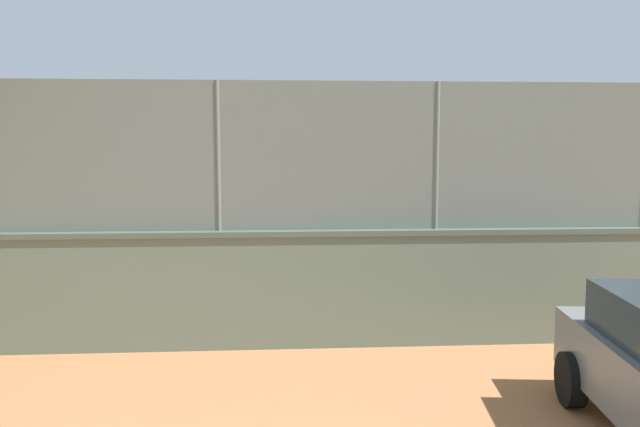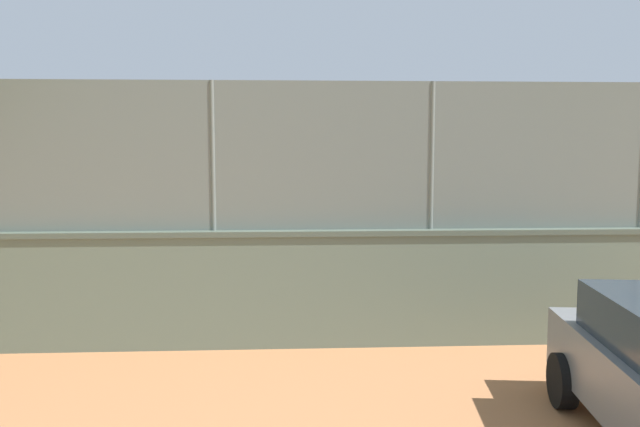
% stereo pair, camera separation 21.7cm
% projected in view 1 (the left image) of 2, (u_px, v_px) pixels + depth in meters
% --- Properties ---
extents(ground_plane, '(260.00, 260.00, 0.00)m').
position_uv_depth(ground_plane, '(207.00, 231.00, 22.33)').
color(ground_plane, '#B27247').
extents(player_baseline_waiting, '(1.24, 0.72, 1.60)m').
position_uv_depth(player_baseline_waiting, '(409.00, 220.00, 17.41)').
color(player_baseline_waiting, black).
rests_on(player_baseline_waiting, ground_plane).
extents(player_crossing_court, '(0.78, 1.17, 1.67)m').
position_uv_depth(player_crossing_court, '(367.00, 212.00, 19.02)').
color(player_crossing_court, '#B2B2B2').
rests_on(player_crossing_court, ground_plane).
extents(sports_ball, '(0.16, 0.16, 0.16)m').
position_uv_depth(sports_ball, '(483.00, 265.00, 15.52)').
color(sports_ball, white).
rests_on(sports_ball, ground_plane).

